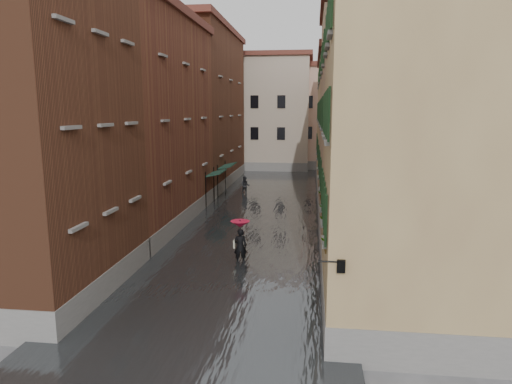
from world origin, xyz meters
The scene contains 16 objects.
ground centered at (0.00, 0.00, 0.00)m, with size 120.00×120.00×0.00m, color #525254.
floodwater centered at (0.00, 13.00, 0.10)m, with size 10.00×60.00×0.20m, color #3C4043.
building_left_near centered at (-7.00, -2.00, 6.50)m, with size 6.00×8.00×13.00m, color brown.
building_left_mid centered at (-7.00, 9.00, 6.25)m, with size 6.00×14.00×12.50m, color brown.
building_left_far centered at (-7.00, 24.00, 7.00)m, with size 6.00×16.00×14.00m, color brown.
building_right_near centered at (7.00, -2.00, 5.75)m, with size 6.00×8.00×11.50m, color #9A7B4F.
building_right_mid centered at (7.00, 9.00, 6.50)m, with size 6.00×14.00×13.00m, color #9D805F.
building_right_far centered at (7.00, 24.00, 5.75)m, with size 6.00×16.00×11.50m, color #9A7B4F.
building_end_cream centered at (-3.00, 38.00, 6.50)m, with size 12.00×9.00×13.00m, color #B5A490.
building_end_pink centered at (6.00, 40.00, 6.00)m, with size 10.00×9.00×12.00m, color #C8A48D.
awning_near centered at (-3.49, 14.73, 2.46)m, with size 1.09×2.79×2.80m.
awning_far centered at (-3.48, 19.12, 2.47)m, with size 1.09×3.30×2.80m.
wall_lantern centered at (4.33, -6.00, 3.01)m, with size 0.71×0.22×0.35m.
window_planters centered at (4.12, -0.81, 3.51)m, with size 0.59×8.75×0.84m.
pedestrian_main centered at (0.27, 2.35, 1.24)m, with size 0.93×0.93×2.06m.
pedestrian_far centered at (-2.04, 19.60, 0.80)m, with size 0.78×0.61×1.60m, color black.
Camera 1 is at (3.52, -17.88, 7.12)m, focal length 32.00 mm.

